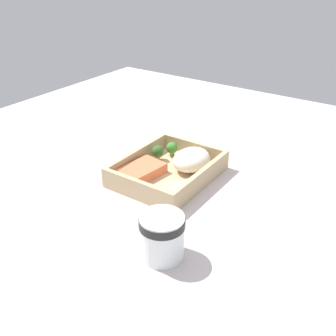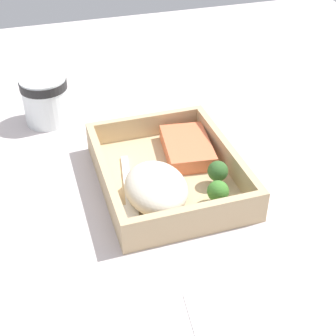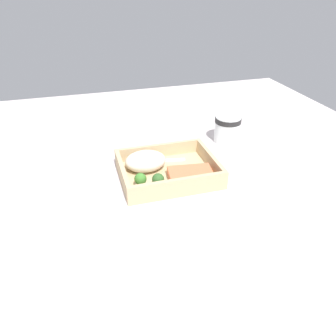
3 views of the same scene
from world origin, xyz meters
TOP-DOWN VIEW (x-y plane):
  - ground_plane at (0.00, 0.00)cm, footprint 160.00×160.00cm
  - takeout_tray at (0.00, 0.00)cm, footprint 26.36×21.02cm
  - tray_rim at (0.00, 0.00)cm, footprint 26.36×21.02cm
  - salmon_fillet at (-4.83, 4.92)cm, footprint 12.60×9.00cm
  - mashed_potatoes at (5.51, -3.59)cm, footprint 11.50×8.97cm
  - broccoli_floret_1 at (4.49, 6.46)cm, footprint 3.15×3.15cm
  - broccoli_floret_2 at (8.73, 4.74)cm, footprint 3.19×3.19cm
  - fork at (2.07, -6.98)cm, footprint 15.85×4.30cm
  - paper_cup at (-25.06, -15.93)cm, footprint 8.62×8.62cm
  - receipt_slip at (26.70, 1.41)cm, footprint 10.09×14.76cm

SIDE VIEW (x-z plane):
  - ground_plane at x=0.00cm, z-range -2.00..0.00cm
  - receipt_slip at x=26.70cm, z-range 0.00..0.24cm
  - takeout_tray at x=0.00cm, z-range 0.00..1.20cm
  - fork at x=2.07cm, z-range 1.20..1.64cm
  - salmon_fillet at x=-4.83cm, z-range 1.20..3.70cm
  - tray_rim at x=0.00cm, z-range 1.20..5.21cm
  - broccoli_floret_2 at x=8.73cm, z-range 1.50..5.51cm
  - broccoli_floret_1 at x=4.49cm, z-range 1.59..5.80cm
  - mashed_potatoes at x=5.51cm, z-range 1.20..6.47cm
  - paper_cup at x=-25.06cm, z-range 0.52..9.44cm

